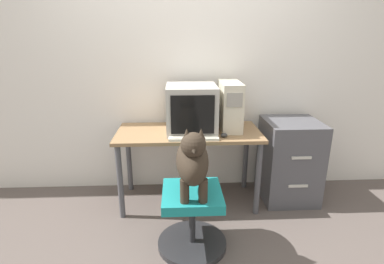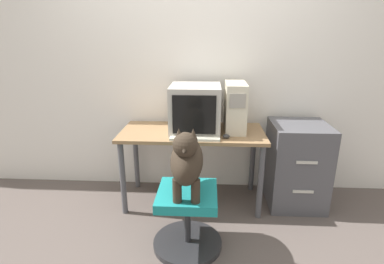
% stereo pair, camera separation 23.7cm
% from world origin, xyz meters
% --- Properties ---
extents(ground_plane, '(12.00, 12.00, 0.00)m').
position_xyz_m(ground_plane, '(0.00, 0.00, 0.00)').
color(ground_plane, '#564C47').
extents(wall_back, '(8.00, 0.05, 2.60)m').
position_xyz_m(wall_back, '(0.00, 0.66, 1.30)').
color(wall_back, silver).
rests_on(wall_back, ground_plane).
extents(desk, '(1.30, 0.60, 0.71)m').
position_xyz_m(desk, '(0.00, 0.30, 0.62)').
color(desk, olive).
rests_on(desk, ground_plane).
extents(crt_monitor, '(0.44, 0.47, 0.42)m').
position_xyz_m(crt_monitor, '(0.03, 0.32, 0.92)').
color(crt_monitor, '#B7B2A8').
rests_on(crt_monitor, desk).
extents(pc_tower, '(0.18, 0.42, 0.43)m').
position_xyz_m(pc_tower, '(0.38, 0.37, 0.93)').
color(pc_tower, beige).
rests_on(pc_tower, desk).
extents(keyboard, '(0.42, 0.16, 0.03)m').
position_xyz_m(keyboard, '(0.03, 0.09, 0.72)').
color(keyboard, beige).
rests_on(keyboard, desk).
extents(computer_mouse, '(0.06, 0.05, 0.04)m').
position_xyz_m(computer_mouse, '(0.30, 0.11, 0.73)').
color(computer_mouse, '#333333').
rests_on(computer_mouse, desk).
extents(office_chair, '(0.52, 0.52, 0.47)m').
position_xyz_m(office_chair, '(0.00, -0.36, 0.24)').
color(office_chair, '#262628').
rests_on(office_chair, ground_plane).
extents(dog, '(0.22, 0.49, 0.52)m').
position_xyz_m(dog, '(0.00, -0.40, 0.73)').
color(dog, '#33281E').
rests_on(dog, office_chair).
extents(filing_cabinet, '(0.50, 0.53, 0.78)m').
position_xyz_m(filing_cabinet, '(0.97, 0.33, 0.39)').
color(filing_cabinet, '#4C4C51').
rests_on(filing_cabinet, ground_plane).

